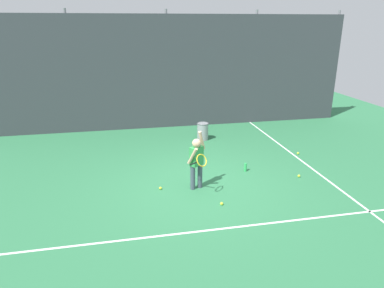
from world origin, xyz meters
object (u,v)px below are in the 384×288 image
at_px(ball_hopper, 203,131).
at_px(tennis_ball_1, 160,188).
at_px(tennis_ball_0, 298,153).
at_px(tennis_player, 197,159).
at_px(water_bottle, 245,167).
at_px(tennis_ball_3, 299,176).
at_px(tennis_ball_2, 222,204).

height_order(ball_hopper, tennis_ball_1, ball_hopper).
height_order(ball_hopper, tennis_ball_0, ball_hopper).
bearing_deg(tennis_ball_0, tennis_player, -154.95).
height_order(water_bottle, tennis_ball_3, water_bottle).
distance_m(tennis_ball_1, tennis_ball_3, 3.46).
bearing_deg(ball_hopper, tennis_ball_2, -97.94).
xyz_separation_m(tennis_ball_2, tennis_ball_3, (2.28, 0.97, 0.00)).
height_order(ball_hopper, water_bottle, ball_hopper).
relative_size(tennis_player, tennis_ball_2, 20.46).
relative_size(water_bottle, tennis_ball_2, 3.33).
distance_m(tennis_ball_0, tennis_ball_3, 1.66).
relative_size(tennis_player, tennis_ball_1, 20.46).
xyz_separation_m(ball_hopper, tennis_ball_1, (-1.79, -3.35, -0.26)).
bearing_deg(ball_hopper, water_bottle, -79.84).
height_order(ball_hopper, tennis_ball_2, ball_hopper).
bearing_deg(tennis_player, water_bottle, -8.22).
bearing_deg(water_bottle, ball_hopper, 100.16).
xyz_separation_m(tennis_player, water_bottle, (1.45, 0.72, -0.62)).
bearing_deg(tennis_player, tennis_ball_2, -102.67).
height_order(tennis_player, tennis_ball_0, tennis_player).
height_order(tennis_ball_0, tennis_ball_3, same).
bearing_deg(water_bottle, tennis_ball_2, -124.53).
height_order(water_bottle, tennis_ball_0, water_bottle).
distance_m(water_bottle, tennis_ball_0, 2.11).
distance_m(ball_hopper, tennis_ball_0, 3.08).
relative_size(tennis_player, ball_hopper, 2.40).
bearing_deg(tennis_ball_1, water_bottle, 14.93).
distance_m(tennis_player, ball_hopper, 3.62).
distance_m(tennis_ball_0, tennis_ball_1, 4.46).
bearing_deg(tennis_ball_3, tennis_ball_1, 179.72).
xyz_separation_m(ball_hopper, tennis_ball_0, (2.42, -1.89, -0.26)).
bearing_deg(water_bottle, tennis_ball_1, -165.07).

